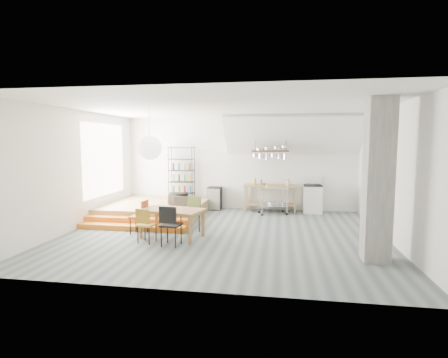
% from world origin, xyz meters
% --- Properties ---
extents(floor, '(8.00, 8.00, 0.00)m').
position_xyz_m(floor, '(0.00, 0.00, 0.00)').
color(floor, '#515A5D').
rests_on(floor, ground).
extents(wall_back, '(8.00, 0.04, 3.20)m').
position_xyz_m(wall_back, '(0.00, 3.50, 1.60)').
color(wall_back, silver).
rests_on(wall_back, ground).
extents(wall_left, '(0.04, 7.00, 3.20)m').
position_xyz_m(wall_left, '(-4.00, 0.00, 1.60)').
color(wall_left, silver).
rests_on(wall_left, ground).
extents(wall_right, '(0.04, 7.00, 3.20)m').
position_xyz_m(wall_right, '(4.00, 0.00, 1.60)').
color(wall_right, silver).
rests_on(wall_right, ground).
extents(ceiling, '(8.00, 7.00, 0.02)m').
position_xyz_m(ceiling, '(0.00, 0.00, 3.20)').
color(ceiling, white).
rests_on(ceiling, wall_back).
extents(slope_ceiling, '(4.40, 1.44, 1.32)m').
position_xyz_m(slope_ceiling, '(1.80, 2.90, 2.55)').
color(slope_ceiling, white).
rests_on(slope_ceiling, wall_back).
extents(window_pane, '(0.02, 2.50, 2.20)m').
position_xyz_m(window_pane, '(-3.98, 1.50, 1.80)').
color(window_pane, white).
rests_on(window_pane, wall_left).
extents(platform, '(3.00, 3.00, 0.40)m').
position_xyz_m(platform, '(-2.50, 2.00, 0.20)').
color(platform, olive).
rests_on(platform, ground).
extents(step_lower, '(3.00, 0.35, 0.13)m').
position_xyz_m(step_lower, '(-2.50, 0.05, 0.07)').
color(step_lower, orange).
rests_on(step_lower, ground).
extents(step_upper, '(3.00, 0.35, 0.27)m').
position_xyz_m(step_upper, '(-2.50, 0.40, 0.13)').
color(step_upper, orange).
rests_on(step_upper, ground).
extents(concrete_column, '(0.50, 0.50, 3.20)m').
position_xyz_m(concrete_column, '(3.30, -1.50, 1.60)').
color(concrete_column, slate).
rests_on(concrete_column, ground).
extents(kitchen_counter, '(1.80, 0.60, 0.91)m').
position_xyz_m(kitchen_counter, '(1.10, 3.15, 0.63)').
color(kitchen_counter, olive).
rests_on(kitchen_counter, ground).
extents(stove, '(0.60, 0.60, 1.18)m').
position_xyz_m(stove, '(2.50, 3.16, 0.48)').
color(stove, white).
rests_on(stove, ground).
extents(pot_rack, '(1.20, 0.50, 1.43)m').
position_xyz_m(pot_rack, '(1.13, 2.92, 1.98)').
color(pot_rack, '#402719').
rests_on(pot_rack, ceiling).
extents(wire_shelving, '(0.88, 0.38, 1.80)m').
position_xyz_m(wire_shelving, '(-2.00, 3.20, 1.33)').
color(wire_shelving, black).
rests_on(wire_shelving, platform).
extents(microwave_shelf, '(0.60, 0.40, 0.16)m').
position_xyz_m(microwave_shelf, '(-1.40, 0.75, 0.55)').
color(microwave_shelf, olive).
rests_on(microwave_shelf, platform).
extents(paper_lantern, '(0.60, 0.60, 0.60)m').
position_xyz_m(paper_lantern, '(-1.77, -0.39, 2.20)').
color(paper_lantern, white).
rests_on(paper_lantern, ceiling).
extents(dining_table, '(1.64, 1.14, 0.71)m').
position_xyz_m(dining_table, '(-1.18, -0.52, 0.63)').
color(dining_table, brown).
rests_on(dining_table, ground).
extents(chair_mustard, '(0.44, 0.44, 0.82)m').
position_xyz_m(chair_mustard, '(-1.64, -1.11, 0.49)').
color(chair_mustard, '#B37F1E').
rests_on(chair_mustard, ground).
extents(chair_black, '(0.46, 0.46, 0.93)m').
position_xyz_m(chair_black, '(-1.00, -1.26, 0.56)').
color(chair_black, black).
rests_on(chair_black, ground).
extents(chair_olive, '(0.55, 0.55, 0.92)m').
position_xyz_m(chair_olive, '(-0.84, 0.10, 0.55)').
color(chair_olive, '#596B32').
rests_on(chair_olive, ground).
extents(chair_red, '(0.41, 0.41, 0.87)m').
position_xyz_m(chair_red, '(-2.07, -0.31, 0.52)').
color(chair_red, '#9D4316').
rests_on(chair_red, ground).
extents(rolling_cart, '(0.99, 0.74, 0.88)m').
position_xyz_m(rolling_cart, '(1.20, 2.70, 0.57)').
color(rolling_cart, silver).
rests_on(rolling_cart, ground).
extents(mini_fridge, '(0.46, 0.46, 0.79)m').
position_xyz_m(mini_fridge, '(-0.82, 3.20, 0.39)').
color(mini_fridge, black).
rests_on(mini_fridge, ground).
extents(microwave, '(0.58, 0.44, 0.30)m').
position_xyz_m(microwave, '(-1.40, 0.75, 0.71)').
color(microwave, beige).
rests_on(microwave, microwave_shelf).
extents(bowl, '(0.21, 0.21, 0.05)m').
position_xyz_m(bowl, '(0.92, 3.10, 0.94)').
color(bowl, silver).
rests_on(bowl, kitchen_counter).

